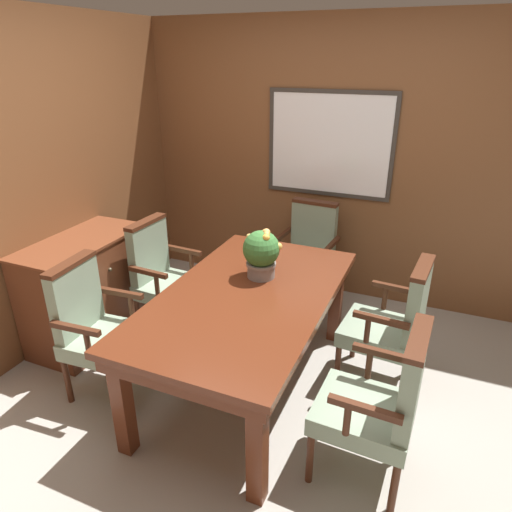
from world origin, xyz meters
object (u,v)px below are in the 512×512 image
object	(u,v)px
chair_right_far	(393,322)
chair_left_near	(97,326)
sideboard_cabinet	(88,289)
chair_head_far	(308,252)
potted_plant	(261,253)
chair_right_near	(380,402)
dining_table	(247,306)
chair_left_far	(164,275)

from	to	relation	value
chair_right_far	chair_left_near	distance (m)	1.96
sideboard_cabinet	chair_head_far	bearing A→B (deg)	40.11
potted_plant	sideboard_cabinet	distance (m)	1.51
chair_right_near	chair_right_far	bearing A→B (deg)	-174.49
dining_table	sideboard_cabinet	bearing A→B (deg)	176.75
dining_table	potted_plant	world-z (taller)	potted_plant
chair_right_near	chair_head_far	size ratio (longest dim) A/B	1.00
dining_table	chair_head_far	bearing A→B (deg)	89.22
chair_left_near	chair_right_far	bearing A→B (deg)	-69.67
sideboard_cabinet	chair_right_near	bearing A→B (deg)	-11.81
dining_table	chair_head_far	world-z (taller)	chair_head_far
chair_left_near	potted_plant	world-z (taller)	potted_plant
chair_left_far	chair_head_far	size ratio (longest dim) A/B	1.00
chair_left_far	chair_head_far	bearing A→B (deg)	-43.14
chair_left_near	potted_plant	bearing A→B (deg)	-56.98
sideboard_cabinet	chair_right_far	bearing A→B (deg)	7.78
dining_table	chair_right_far	size ratio (longest dim) A/B	1.91
dining_table	chair_head_far	size ratio (longest dim) A/B	1.91
sideboard_cabinet	chair_left_near	bearing A→B (deg)	-42.99
dining_table	sideboard_cabinet	world-z (taller)	sideboard_cabinet
chair_right_far	potted_plant	size ratio (longest dim) A/B	2.72
chair_left_far	chair_head_far	xyz separation A→B (m)	(0.93, 0.89, 0.00)
chair_left_near	chair_left_far	bearing A→B (deg)	-2.51
chair_left_near	sideboard_cabinet	xyz separation A→B (m)	(-0.53, 0.49, -0.08)
chair_right_far	sideboard_cabinet	bearing A→B (deg)	-77.49
potted_plant	sideboard_cabinet	xyz separation A→B (m)	(-1.42, -0.18, -0.48)
dining_table	chair_head_far	distance (m)	1.30
chair_head_far	chair_right_far	world-z (taller)	same
chair_left_far	chair_left_near	bearing A→B (deg)	-175.23
chair_right_near	chair_left_near	world-z (taller)	same
chair_left_far	sideboard_cabinet	world-z (taller)	chair_left_far
potted_plant	sideboard_cabinet	size ratio (longest dim) A/B	0.34
chair_right_far	dining_table	bearing A→B (deg)	-61.18
chair_right_near	sideboard_cabinet	bearing A→B (deg)	-99.44
chair_right_near	sideboard_cabinet	size ratio (longest dim) A/B	0.93
chair_right_far	sideboard_cabinet	xyz separation A→B (m)	(-2.31, -0.32, -0.08)
dining_table	chair_left_far	xyz separation A→B (m)	(-0.92, 0.40, -0.13)
chair_left_far	sideboard_cabinet	bearing A→B (deg)	125.41
chair_left_far	potted_plant	distance (m)	1.01
dining_table	chair_right_far	bearing A→B (deg)	24.09
chair_right_far	chair_left_near	world-z (taller)	same
dining_table	chair_right_near	world-z (taller)	chair_right_near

